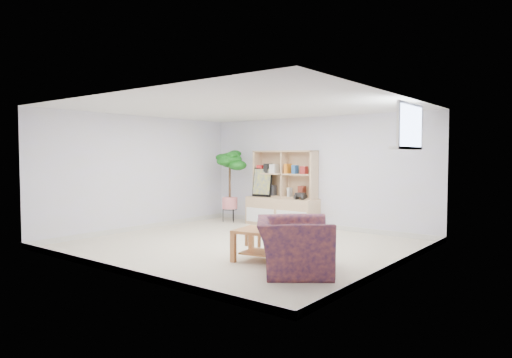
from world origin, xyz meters
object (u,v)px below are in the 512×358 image
Objects in this scene: coffee_table at (274,246)px; floor_tree at (230,186)px; storage_unit at (282,188)px; armchair at (294,242)px.

coffee_table is 4.22m from floor_tree.
storage_unit is 1.50× the size of armchair.
storage_unit is 1.35m from floor_tree.
armchair is at bearing -38.49° from floor_tree.
floor_tree reaches higher than armchair.
floor_tree is at bearing 14.77° from armchair.
floor_tree is at bearing 130.32° from coffee_table.
storage_unit reaches higher than coffee_table.
storage_unit reaches higher than armchair.
armchair is (2.43, -3.23, -0.42)m from storage_unit.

